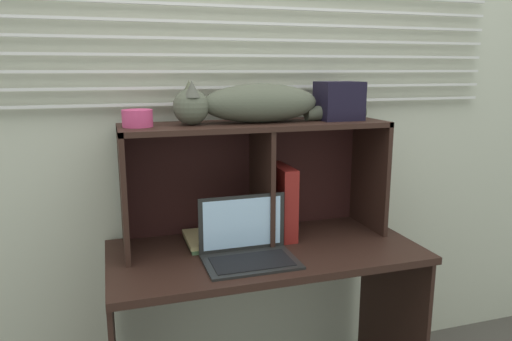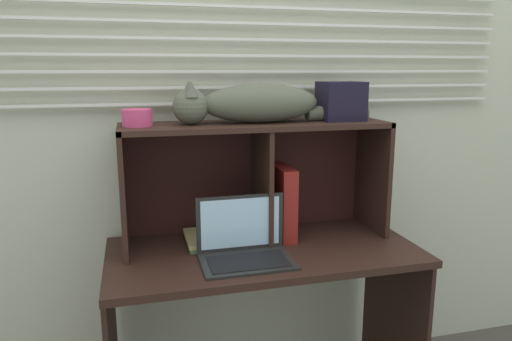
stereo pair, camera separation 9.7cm
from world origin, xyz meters
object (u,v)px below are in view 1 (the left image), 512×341
at_px(book_stack, 204,240).
at_px(laptop, 248,247).
at_px(binder_upright, 282,201).
at_px(storage_box, 339,101).
at_px(cat, 253,104).
at_px(small_basket, 137,118).

bearing_deg(book_stack, laptop, -59.23).
height_order(binder_upright, storage_box, storage_box).
bearing_deg(storage_box, laptop, -156.10).
bearing_deg(binder_upright, cat, 180.00).
height_order(book_stack, small_basket, small_basket).
distance_m(cat, laptop, 0.59).
relative_size(book_stack, storage_box, 1.31).
relative_size(binder_upright, storage_box, 1.74).
bearing_deg(binder_upright, laptop, -135.98).
bearing_deg(storage_box, cat, 180.00).
xyz_separation_m(cat, small_basket, (-0.47, -0.00, -0.05)).
height_order(cat, laptop, cat).
relative_size(small_basket, storage_box, 0.65).
relative_size(laptop, book_stack, 1.50).
bearing_deg(small_basket, storage_box, 0.00).
bearing_deg(binder_upright, book_stack, 179.69).
bearing_deg(book_stack, cat, -0.50).
xyz_separation_m(book_stack, small_basket, (-0.25, -0.00, 0.53)).
xyz_separation_m(cat, book_stack, (-0.22, 0.00, -0.57)).
bearing_deg(laptop, cat, 67.55).
xyz_separation_m(cat, storage_box, (0.40, -0.00, 0.01)).
bearing_deg(cat, book_stack, 179.50).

